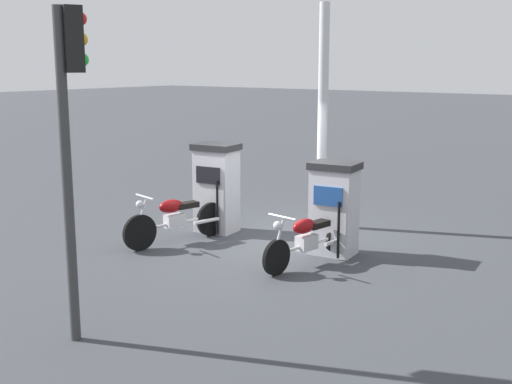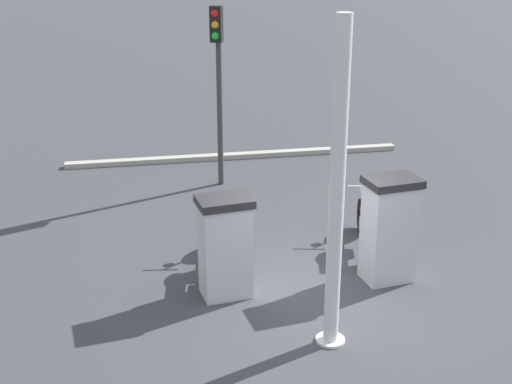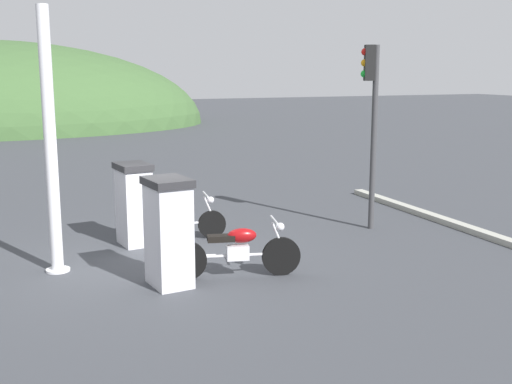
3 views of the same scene
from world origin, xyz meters
name	(u,v)px [view 1 (image 1 of 3)]	position (x,y,z in m)	size (l,w,h in m)	color
ground_plane	(274,241)	(0.00, 0.00, 0.00)	(120.00, 120.00, 0.00)	#383A3F
fuel_pump_near	(216,187)	(0.07, -1.30, 0.87)	(0.70, 0.88, 1.71)	silver
fuel_pump_far	(334,208)	(0.07, 1.30, 0.81)	(0.68, 0.86, 1.59)	silver
motorcycle_near_pump	(176,219)	(1.18, -1.34, 0.46)	(2.15, 0.77, 0.96)	black
motorcycle_far_pump	(307,239)	(0.88, 1.28, 0.44)	(2.07, 0.64, 0.92)	black
roadside_traffic_light	(70,118)	(4.92, 0.66, 2.61)	(0.40, 0.30, 3.84)	#38383A
canopy_support_pole	(323,121)	(-1.50, 0.11, 2.10)	(0.40, 0.40, 4.35)	silver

